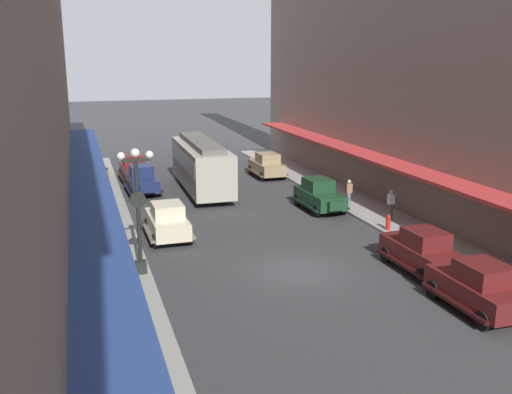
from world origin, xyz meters
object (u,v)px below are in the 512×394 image
object	(u,v)px
parked_car_0	(267,165)
parked_car_1	(134,167)
parked_car_5	(319,194)
pedestrian_2	(349,193)
pedestrian_1	(391,204)
parked_car_4	(167,220)
parked_car_3	(142,179)
pedestrian_0	(107,180)
parked_car_6	(421,249)
lamp_post_with_clock	(138,206)
fire_hydrant	(388,222)
parked_car_2	(478,285)
streetcar	(201,163)

from	to	relation	value
parked_car_0	parked_car_1	bearing A→B (deg)	168.85
parked_car_5	pedestrian_2	size ratio (longest dim) A/B	2.62
pedestrian_1	parked_car_4	bearing A→B (deg)	176.42
parked_car_3	pedestrian_2	world-z (taller)	parked_car_3
parked_car_3	pedestrian_0	bearing A→B (deg)	179.69
parked_car_6	parked_car_0	bearing A→B (deg)	90.19
parked_car_6	lamp_post_with_clock	xyz separation A→B (m)	(-11.30, 2.92, 2.04)
parked_car_5	fire_hydrant	distance (m)	5.42
parked_car_6	pedestrian_0	xyz separation A→B (m)	(-11.78, 17.74, 0.07)
parked_car_6	fire_hydrant	distance (m)	5.36
pedestrian_0	parked_car_2	bearing A→B (deg)	-62.11
parked_car_0	parked_car_1	xyz separation A→B (m)	(-9.56, 1.89, 0.00)
parked_car_0	lamp_post_with_clock	bearing A→B (deg)	-123.10
pedestrian_0	pedestrian_2	world-z (taller)	pedestrian_0
lamp_post_with_clock	pedestrian_2	size ratio (longest dim) A/B	3.15
parked_car_1	parked_car_4	distance (m)	14.42
fire_hydrant	pedestrian_2	distance (m)	4.78
fire_hydrant	pedestrian_2	world-z (taller)	pedestrian_2
parked_car_0	parked_car_4	bearing A→B (deg)	-126.86
parked_car_1	parked_car_5	distance (m)	15.09
parked_car_1	parked_car_5	bearing A→B (deg)	-50.87
lamp_post_with_clock	parked_car_6	bearing A→B (deg)	-14.47
parked_car_0	fire_hydrant	distance (m)	15.08
parked_car_1	lamp_post_with_clock	distance (m)	19.30
parked_car_1	pedestrian_2	bearing A→B (deg)	-47.25
parked_car_3	lamp_post_with_clock	xyz separation A→B (m)	(-1.76, -14.81, 2.04)
parked_car_4	lamp_post_with_clock	xyz separation A→B (m)	(-1.83, -4.70, 2.04)
streetcar	fire_hydrant	size ratio (longest dim) A/B	11.77
lamp_post_with_clock	parked_car_5	bearing A→B (deg)	33.49
parked_car_6	pedestrian_1	bearing A→B (deg)	69.32
parked_car_2	parked_car_3	distance (m)	23.56
parked_car_1	parked_car_5	xyz separation A→B (m)	(9.53, -11.71, 0.00)
parked_car_4	streetcar	bearing A→B (deg)	68.19
parked_car_1	pedestrian_2	distance (m)	16.51
fire_hydrant	pedestrian_2	bearing A→B (deg)	88.45
parked_car_0	parked_car_4	world-z (taller)	same
parked_car_6	lamp_post_with_clock	distance (m)	11.85
parked_car_2	pedestrian_2	size ratio (longest dim) A/B	2.61
parked_car_0	parked_car_2	distance (m)	24.10
parked_car_6	pedestrian_1	world-z (taller)	parked_car_6
parked_car_1	parked_car_0	bearing A→B (deg)	-11.15
parked_car_1	parked_car_3	distance (m)	4.31
parked_car_4	pedestrian_2	size ratio (longest dim) A/B	2.60
parked_car_0	lamp_post_with_clock	world-z (taller)	lamp_post_with_clock
parked_car_5	parked_car_6	size ratio (longest dim) A/B	1.00
parked_car_2	pedestrian_2	world-z (taller)	parked_car_2
pedestrian_2	parked_car_5	bearing A→B (deg)	166.12
parked_car_0	fire_hydrant	size ratio (longest dim) A/B	5.22
parked_car_0	pedestrian_2	world-z (taller)	parked_car_0
streetcar	parked_car_0	bearing A→B (deg)	28.66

